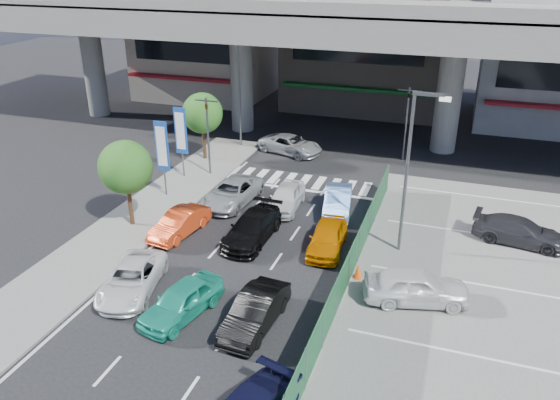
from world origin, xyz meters
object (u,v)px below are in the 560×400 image
at_px(street_lamp_left, 241,84).
at_px(sedan_white_mid_left, 132,279).
at_px(street_lamp_right, 412,161).
at_px(tree_near, 125,167).
at_px(crossing_wagon_silver, 291,145).
at_px(parked_sedan_dgrey, 519,231).
at_px(signboard_far, 181,133).
at_px(taxi_teal_mid, 181,301).
at_px(parked_sedan_white, 416,286).
at_px(kei_truck_front_right, 338,201).
at_px(wagon_silver_front_left, 232,193).
at_px(sedan_white_front_mid, 286,197).
at_px(tree_far, 202,113).
at_px(signboard_near, 162,148).
at_px(traffic_cone, 358,271).
at_px(traffic_light_left, 207,117).
at_px(sedan_black_mid, 252,228).
at_px(taxi_orange_left, 180,223).
at_px(taxi_orange_right, 327,237).
at_px(hatch_black_mid_right, 255,312).
at_px(traffic_light_right, 408,106).

distance_m(street_lamp_left, sedan_white_mid_left, 20.02).
height_order(street_lamp_right, tree_near, street_lamp_right).
distance_m(crossing_wagon_silver, parked_sedan_dgrey, 17.60).
distance_m(signboard_far, sedan_white_mid_left, 13.26).
bearing_deg(signboard_far, taxi_teal_mid, -62.19).
bearing_deg(parked_sedan_white, kei_truck_front_right, 19.69).
height_order(wagon_silver_front_left, sedan_white_front_mid, sedan_white_front_mid).
height_order(tree_near, tree_far, same).
distance_m(signboard_near, kei_truck_front_right, 10.64).
height_order(street_lamp_right, traffic_cone, street_lamp_right).
xyz_separation_m(traffic_light_left, sedan_black_mid, (5.93, -7.37, -3.25)).
xyz_separation_m(traffic_light_left, signboard_far, (-1.40, -1.01, -0.87)).
height_order(sedan_black_mid, traffic_cone, sedan_black_mid).
bearing_deg(taxi_teal_mid, street_lamp_right, 59.88).
xyz_separation_m(traffic_light_left, street_lamp_right, (13.37, -6.00, 0.83)).
distance_m(street_lamp_left, parked_sedan_white, 22.16).
bearing_deg(sedan_white_front_mid, sedan_white_mid_left, -113.11).
bearing_deg(street_lamp_left, sedan_white_front_mid, -54.83).
bearing_deg(taxi_orange_left, taxi_orange_right, 15.44).
relative_size(tree_far, sedan_white_front_mid, 1.19).
relative_size(sedan_black_mid, sedan_white_front_mid, 1.17).
bearing_deg(taxi_teal_mid, traffic_cone, 51.95).
distance_m(street_lamp_right, parked_sedan_white, 5.89).
height_order(sedan_white_mid_left, taxi_orange_right, taxi_orange_right).
relative_size(signboard_near, tree_far, 0.98).
distance_m(tree_far, traffic_cone, 18.06).
xyz_separation_m(traffic_light_left, hatch_black_mid_right, (8.64, -13.89, -3.25)).
relative_size(taxi_teal_mid, crossing_wagon_silver, 0.85).
xyz_separation_m(tree_far, parked_sedan_white, (16.04, -12.73, -2.58)).
bearing_deg(taxi_orange_left, sedan_white_mid_left, -75.38).
distance_m(signboard_near, traffic_cone, 14.08).
bearing_deg(tree_far, sedan_white_front_mid, -35.62).
xyz_separation_m(traffic_light_right, street_lamp_left, (-11.83, -1.00, 0.83)).
distance_m(signboard_near, hatch_black_mid_right, 14.01).
distance_m(parked_sedan_dgrey, traffic_cone, 9.18).
bearing_deg(parked_sedan_white, taxi_orange_left, 65.18).
bearing_deg(tree_far, taxi_teal_mid, -66.79).
bearing_deg(signboard_near, parked_sedan_dgrey, 1.96).
relative_size(traffic_light_left, signboard_far, 1.11).
distance_m(signboard_near, taxi_orange_left, 5.64).
relative_size(kei_truck_front_right, parked_sedan_white, 0.94).
xyz_separation_m(street_lamp_left, taxi_orange_left, (2.25, -14.03, -4.12)).
xyz_separation_m(street_lamp_right, signboard_far, (-14.77, 4.99, -1.71)).
relative_size(taxi_teal_mid, sedan_white_front_mid, 1.00).
xyz_separation_m(street_lamp_right, traffic_cone, (-1.57, -3.25, -4.34)).
bearing_deg(kei_truck_front_right, street_lamp_left, 127.68).
bearing_deg(traffic_cone, street_lamp_right, 64.14).
bearing_deg(kei_truck_front_right, parked_sedan_white, -65.21).
height_order(street_lamp_left, taxi_orange_right, street_lamp_left).
bearing_deg(sedan_black_mid, parked_sedan_white, -17.42).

